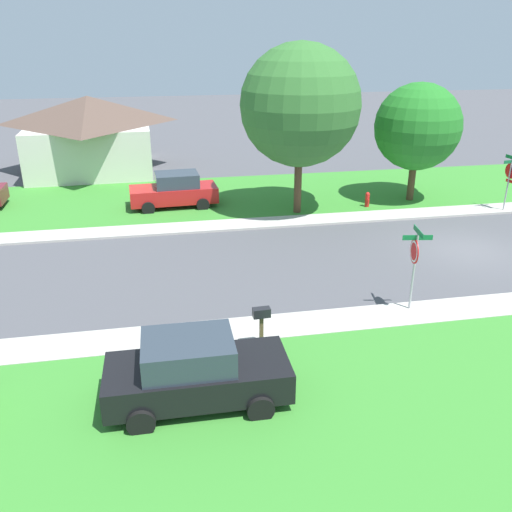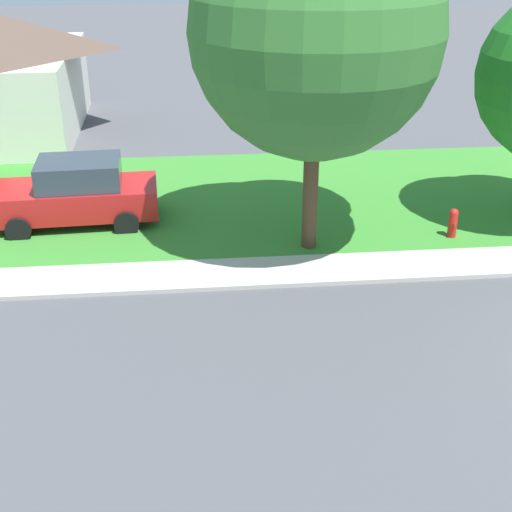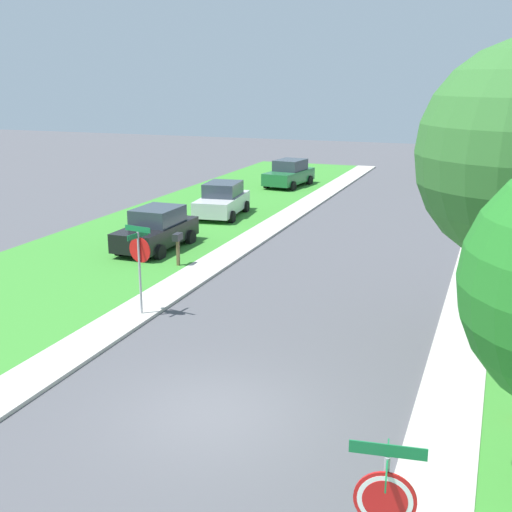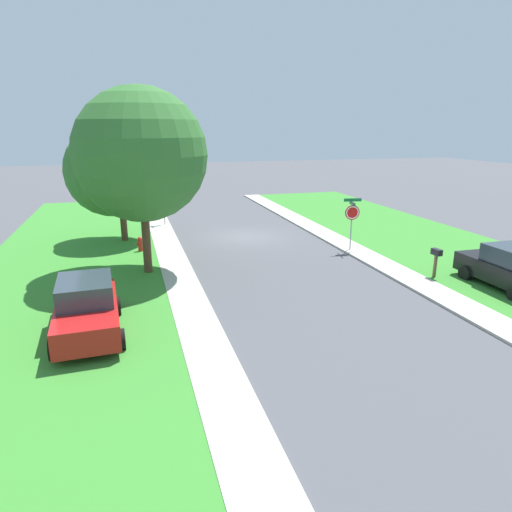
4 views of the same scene
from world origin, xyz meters
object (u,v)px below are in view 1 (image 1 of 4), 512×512
tree_corner_large (418,129)px  mailbox (261,318)px  stop_sign_near_corner (510,174)px  car_black_behind_trees (195,371)px  house_right_setback (91,132)px  stop_sign_far_corner (414,256)px  car_red_kerbside_mid (175,191)px  tree_sidewalk_mid (303,109)px  fire_hydrant (367,200)px

tree_corner_large → mailbox: tree_corner_large is taller
stop_sign_near_corner → car_black_behind_trees: bearing=126.8°
stop_sign_near_corner → mailbox: bearing=125.4°
house_right_setback → mailbox: (-23.02, -6.46, -1.37)m
stop_sign_far_corner → mailbox: (-1.37, 5.04, -0.88)m
stop_sign_near_corner → car_red_kerbside_mid: (3.71, 15.94, -1.00)m
tree_corner_large → mailbox: 16.94m
tree_sidewalk_mid → tree_corner_large: bearing=-81.9°
stop_sign_near_corner → fire_hydrant: stop_sign_near_corner is taller
fire_hydrant → car_black_behind_trees: bearing=145.0°
car_black_behind_trees → car_red_kerbside_mid: same height
stop_sign_far_corner → car_black_behind_trees: (-3.35, 7.01, -1.01)m
car_red_kerbside_mid → tree_sidewalk_mid: size_ratio=0.55×
house_right_setback → tree_sidewalk_mid: bearing=-135.6°
car_red_kerbside_mid → fire_hydrant: 9.69m
car_red_kerbside_mid → house_right_setback: 10.45m
tree_corner_large → fire_hydrant: 4.44m
stop_sign_near_corner → car_black_behind_trees: (-12.11, 16.19, -1.00)m
car_black_behind_trees → mailbox: bearing=-44.8°
car_red_kerbside_mid → tree_corner_large: tree_corner_large is taller
house_right_setback → stop_sign_near_corner: bearing=-122.0°
car_black_behind_trees → fire_hydrant: 16.98m
stop_sign_near_corner → tree_sidewalk_mid: tree_sidewalk_mid is taller
tree_corner_large → stop_sign_near_corner: bearing=-127.8°
house_right_setback → mailbox: house_right_setback is taller
tree_sidewalk_mid → tree_corner_large: 6.49m
stop_sign_near_corner → house_right_setback: house_right_setback is taller
stop_sign_near_corner → tree_corner_large: tree_corner_large is taller
car_red_kerbside_mid → tree_corner_large: bearing=-94.2°
car_red_kerbside_mid → house_right_setback: (9.20, 4.74, 1.50)m
tree_corner_large → mailbox: (-12.93, 10.61, -2.70)m
tree_sidewalk_mid → stop_sign_near_corner: bearing=-100.9°
stop_sign_near_corner → stop_sign_far_corner: same height
car_black_behind_trees → mailbox: size_ratio=3.29×
car_black_behind_trees → fire_hydrant: size_ratio=5.20×
tree_corner_large → fire_hydrant: (-1.01, 2.84, -3.27)m
car_black_behind_trees → fire_hydrant: (13.90, -9.74, -0.44)m
car_red_kerbside_mid → fire_hydrant: bearing=-101.4°
stop_sign_near_corner → tree_sidewalk_mid: bearing=79.1°
stop_sign_far_corner → house_right_setback: size_ratio=0.30×
tree_sidewalk_mid → house_right_setback: bearing=44.4°
tree_corner_large → house_right_setback: bearing=59.4°
car_red_kerbside_mid → tree_sidewalk_mid: bearing=-106.6°
stop_sign_far_corner → mailbox: size_ratio=2.11×
tree_corner_large → stop_sign_far_corner: bearing=154.3°
stop_sign_near_corner → house_right_setback: bearing=58.0°
house_right_setback → mailbox: 23.95m
stop_sign_near_corner → car_red_kerbside_mid: bearing=76.9°
car_black_behind_trees → mailbox: car_black_behind_trees is taller
tree_corner_large → car_red_kerbside_mid: bearing=85.8°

